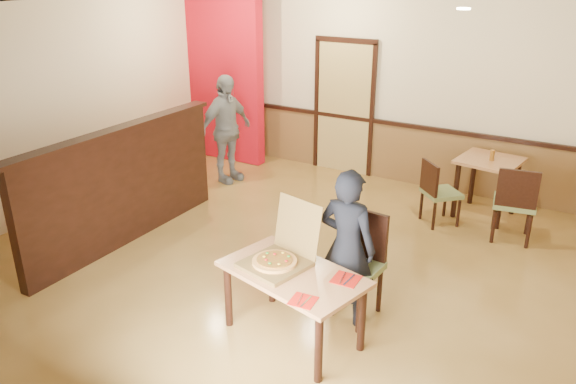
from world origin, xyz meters
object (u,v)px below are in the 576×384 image
at_px(diner, 347,247).
at_px(diner_chair, 355,260).
at_px(side_table, 488,172).
at_px(passerby, 226,129).
at_px(main_table, 293,282).
at_px(side_chair_right, 515,201).
at_px(pizza_box, 279,257).
at_px(condiment, 492,155).
at_px(side_chair_left, 437,190).

bearing_deg(diner, diner_chair, -97.56).
bearing_deg(side_table, diner_chair, -101.08).
bearing_deg(passerby, main_table, -124.68).
height_order(main_table, side_chair_right, side_chair_right).
height_order(side_chair_right, side_table, side_chair_right).
distance_m(main_table, pizza_box, 0.25).
relative_size(passerby, condiment, 11.49).
xyz_separation_m(main_table, side_chair_right, (1.36, 3.05, -0.05)).
bearing_deg(passerby, side_chair_left, -77.40).
bearing_deg(passerby, diner, -116.64).
xyz_separation_m(main_table, condiment, (0.92, 3.62, 0.30)).
distance_m(diner_chair, side_table, 3.06).
bearing_deg(diner, main_table, 63.32).
distance_m(main_table, passerby, 4.18).
bearing_deg(main_table, diner_chair, 79.27).
height_order(diner_chair, pizza_box, pizza_box).
bearing_deg(diner, condiment, -100.04).
distance_m(side_table, passerby, 3.88).
relative_size(side_chair_left, pizza_box, 1.21).
xyz_separation_m(side_chair_left, diner, (-0.12, -2.56, 0.30)).
height_order(diner_chair, side_chair_left, diner_chair).
bearing_deg(main_table, pizza_box, 177.93).
bearing_deg(pizza_box, diner, 59.31).
bearing_deg(pizza_box, side_chair_left, 92.54).
height_order(side_chair_left, side_table, side_chair_left).
distance_m(diner_chair, diner, 0.26).
height_order(side_chair_left, condiment, condiment).
height_order(passerby, pizza_box, passerby).
bearing_deg(side_table, side_chair_right, -53.38).
bearing_deg(diner_chair, side_chair_right, 70.75).
bearing_deg(main_table, passerby, 147.98).
relative_size(side_chair_right, diner, 0.64).
bearing_deg(side_table, pizza_box, -106.40).
xyz_separation_m(diner_chair, diner, (-0.02, -0.15, 0.20)).
relative_size(diner_chair, condiment, 7.07).
height_order(side_chair_left, diner, diner).
bearing_deg(passerby, side_chair_right, -78.12).
distance_m(diner_chair, side_chair_right, 2.60).
height_order(diner_chair, passerby, passerby).
relative_size(main_table, condiment, 9.75).
height_order(side_chair_left, side_chair_right, side_chair_right).
height_order(side_table, pizza_box, pizza_box).
xyz_separation_m(diner_chair, passerby, (-3.22, 2.31, 0.28)).
distance_m(main_table, condiment, 3.75).
bearing_deg(side_chair_left, passerby, 46.44).
distance_m(diner_chair, pizza_box, 0.81).
distance_m(passerby, condiment, 3.89).
bearing_deg(condiment, side_chair_left, -133.88).
xyz_separation_m(side_chair_left, condiment, (0.52, 0.55, 0.41)).
distance_m(side_table, diner, 3.21).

